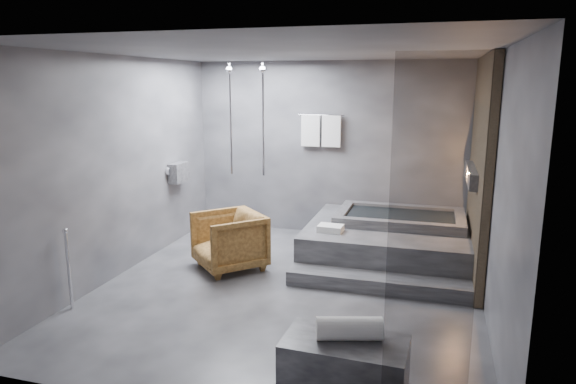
% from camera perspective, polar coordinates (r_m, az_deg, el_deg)
% --- Properties ---
extents(room, '(5.00, 5.04, 2.82)m').
position_cam_1_polar(room, '(6.04, 4.23, 5.08)').
color(room, '#2E2E30').
rests_on(room, ground).
extents(tub_deck, '(2.20, 2.00, 0.50)m').
position_cam_1_polar(tub_deck, '(7.44, 10.97, -5.45)').
color(tub_deck, '#333336').
rests_on(tub_deck, ground).
extents(tub_step, '(2.20, 0.36, 0.18)m').
position_cam_1_polar(tub_step, '(6.38, 9.89, -9.94)').
color(tub_step, '#333336').
rests_on(tub_step, ground).
extents(concrete_bench, '(1.01, 0.59, 0.45)m').
position_cam_1_polar(concrete_bench, '(4.41, 6.30, -18.63)').
color(concrete_bench, '#313134').
rests_on(concrete_bench, ground).
extents(driftwood_chair, '(1.18, 1.18, 0.77)m').
position_cam_1_polar(driftwood_chair, '(6.95, -6.56, -5.41)').
color(driftwood_chair, '#4E3113').
rests_on(driftwood_chair, ground).
extents(rolled_towel, '(0.56, 0.33, 0.19)m').
position_cam_1_polar(rolled_towel, '(4.27, 6.83, -14.83)').
color(rolled_towel, white).
rests_on(rolled_towel, concrete_bench).
extents(deck_towel, '(0.34, 0.26, 0.09)m').
position_cam_1_polar(deck_towel, '(6.93, 4.75, -4.04)').
color(deck_towel, white).
rests_on(deck_towel, tub_deck).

